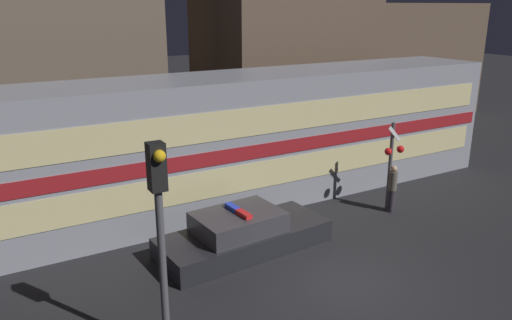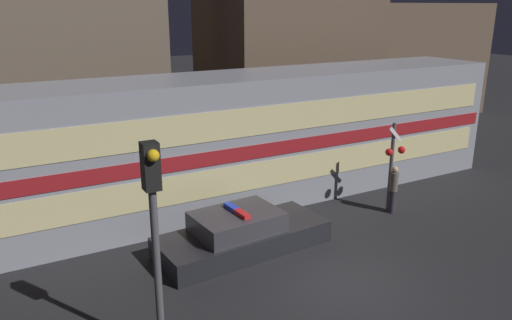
# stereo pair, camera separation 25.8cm
# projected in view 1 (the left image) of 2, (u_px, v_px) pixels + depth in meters

# --- Properties ---
(ground_plane) EXTENTS (120.00, 120.00, 0.00)m
(ground_plane) POSITION_uv_depth(u_px,v_px,m) (347.00, 284.00, 12.66)
(ground_plane) COLOR black
(train) EXTENTS (18.93, 3.16, 4.54)m
(train) POSITION_uv_depth(u_px,v_px,m) (265.00, 136.00, 17.95)
(train) COLOR gray
(train) RESTS_ON ground_plane
(police_car) EXTENTS (5.12, 2.29, 1.32)m
(police_car) POSITION_uv_depth(u_px,v_px,m) (243.00, 235.00, 14.27)
(police_car) COLOR black
(police_car) RESTS_ON ground_plane
(pedestrian) EXTENTS (0.28, 0.28, 1.66)m
(pedestrian) POSITION_uv_depth(u_px,v_px,m) (392.00, 188.00, 16.86)
(pedestrian) COLOR #2D2833
(pedestrian) RESTS_ON ground_plane
(crossing_signal_near) EXTENTS (0.80, 0.33, 3.08)m
(crossing_signal_near) POSITION_uv_depth(u_px,v_px,m) (392.00, 160.00, 16.76)
(crossing_signal_near) COLOR #4C4C51
(crossing_signal_near) RESTS_ON ground_plane
(traffic_light_corner) EXTENTS (0.30, 0.46, 4.43)m
(traffic_light_corner) POSITION_uv_depth(u_px,v_px,m) (160.00, 219.00, 9.23)
(traffic_light_corner) COLOR #4C4C51
(traffic_light_corner) RESTS_ON ground_plane
(building_left) EXTENTS (8.83, 5.39, 9.68)m
(building_left) POSITION_uv_depth(u_px,v_px,m) (49.00, 52.00, 21.76)
(building_left) COLOR brown
(building_left) RESTS_ON ground_plane
(building_center) EXTENTS (7.92, 5.77, 7.41)m
(building_center) POSITION_uv_depth(u_px,v_px,m) (283.00, 68.00, 25.45)
(building_center) COLOR brown
(building_center) RESTS_ON ground_plane
(building_right) EXTENTS (8.95, 6.77, 6.93)m
(building_right) POSITION_uv_depth(u_px,v_px,m) (395.00, 58.00, 32.98)
(building_right) COLOR brown
(building_right) RESTS_ON ground_plane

